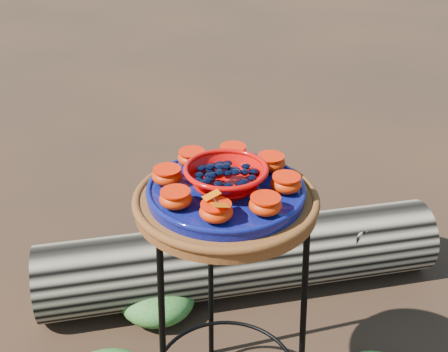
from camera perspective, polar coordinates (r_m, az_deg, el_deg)
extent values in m
cylinder|color=#462610|center=(1.32, 0.19, -2.71)|extent=(0.43, 0.43, 0.03)
cylinder|color=#08043A|center=(1.31, 0.20, -1.61)|extent=(0.37, 0.37, 0.02)
ellipsoid|color=#BB1D00|center=(1.17, -0.81, -3.65)|extent=(0.07, 0.07, 0.04)
ellipsoid|color=#BB1D00|center=(1.20, 4.22, -2.95)|extent=(0.07, 0.07, 0.04)
ellipsoid|color=#BB1D00|center=(1.28, 6.32, -0.78)|extent=(0.07, 0.07, 0.04)
ellipsoid|color=#BB1D00|center=(1.37, 4.77, 1.34)|extent=(0.07, 0.07, 0.04)
ellipsoid|color=#BB1D00|center=(1.41, 0.92, 2.34)|extent=(0.07, 0.07, 0.04)
ellipsoid|color=#BB1D00|center=(1.39, -3.27, 1.83)|extent=(0.07, 0.07, 0.04)
ellipsoid|color=#BB1D00|center=(1.31, -5.78, 0.00)|extent=(0.07, 0.07, 0.04)
ellipsoid|color=#BB1D00|center=(1.22, -4.93, -2.31)|extent=(0.07, 0.07, 0.04)
ellipsoid|color=#144C19|center=(2.05, -6.78, -12.16)|extent=(0.27, 0.27, 0.13)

